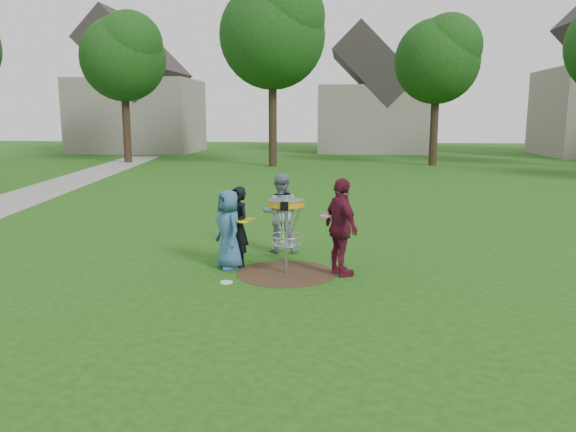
# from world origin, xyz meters

# --- Properties ---
(ground) EXTENTS (100.00, 100.00, 0.00)m
(ground) POSITION_xyz_m (0.00, 0.00, 0.00)
(ground) COLOR #19470F
(ground) RESTS_ON ground
(dirt_patch) EXTENTS (1.80, 1.80, 0.01)m
(dirt_patch) POSITION_xyz_m (0.00, 0.00, 0.00)
(dirt_patch) COLOR #47331E
(dirt_patch) RESTS_ON ground
(concrete_path) EXTENTS (7.75, 39.92, 0.02)m
(concrete_path) POSITION_xyz_m (-10.00, 8.00, 0.01)
(concrete_path) COLOR #9E9E99
(concrete_path) RESTS_ON ground
(player_blue) EXTENTS (0.80, 0.86, 1.48)m
(player_blue) POSITION_xyz_m (-1.09, 0.24, 0.74)
(player_blue) COLOR #2D567C
(player_blue) RESTS_ON ground
(player_black) EXTENTS (0.63, 0.66, 1.51)m
(player_black) POSITION_xyz_m (-0.96, 0.43, 0.76)
(player_black) COLOR black
(player_black) RESTS_ON ground
(player_grey) EXTENTS (0.82, 0.64, 1.65)m
(player_grey) POSITION_xyz_m (-0.29, 1.61, 0.83)
(player_grey) COLOR slate
(player_grey) RESTS_ON ground
(player_maroon) EXTENTS (0.87, 1.10, 1.75)m
(player_maroon) POSITION_xyz_m (0.98, -0.01, 0.87)
(player_maroon) COLOR #551326
(player_maroon) RESTS_ON ground
(disc_on_grass) EXTENTS (0.22, 0.22, 0.02)m
(disc_on_grass) POSITION_xyz_m (-0.96, -0.69, 0.01)
(disc_on_grass) COLOR white
(disc_on_grass) RESTS_ON ground
(disc_golf_basket) EXTENTS (0.66, 0.67, 1.38)m
(disc_golf_basket) POSITION_xyz_m (0.00, -0.00, 1.02)
(disc_golf_basket) COLOR #9EA0A5
(disc_golf_basket) RESTS_ON ground
(held_discs) EXTENTS (1.74, 1.57, 0.18)m
(held_discs) POSITION_xyz_m (-0.27, 0.46, 0.98)
(held_discs) COLOR #F4F31B
(held_discs) RESTS_ON ground
(tree_row) EXTENTS (51.20, 17.42, 9.90)m
(tree_row) POSITION_xyz_m (0.44, 20.67, 6.21)
(tree_row) COLOR #38281C
(tree_row) RESTS_ON ground
(house_row) EXTENTS (44.50, 10.65, 11.62)m
(house_row) POSITION_xyz_m (4.78, 33.07, 4.14)
(house_row) COLOR gray
(house_row) RESTS_ON ground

